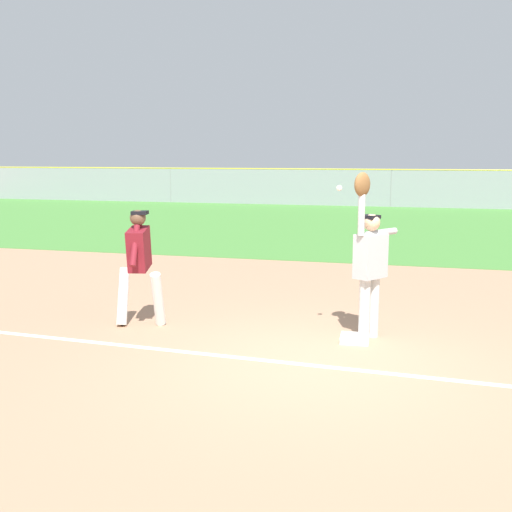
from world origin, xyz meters
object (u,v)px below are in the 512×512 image
Objects in this scene: runner at (139,259)px; parked_car_green at (469,190)px; baseball at (339,188)px; parked_car_blue at (377,190)px; parked_car_white at (275,188)px; fielder at (370,258)px; first_base at (355,339)px.

parked_car_green is (6.53, 25.16, -0.32)m from runner.
baseball reaches higher than runner.
parked_car_white is at bearing 175.21° from parked_car_blue.
runner is at bearing 37.55° from fielder.
runner reaches higher than first_base.
parked_car_white is at bearing -40.39° from fielder.
baseball is at bearing -11.85° from runner.
first_base is 5.14× the size of baseball.
baseball is (2.89, -0.03, 1.08)m from runner.
fielder is 30.81× the size of baseball.
fielder is at bearing 30.77° from baseball.
parked_car_green is at bearing 3.49° from parked_car_blue.
runner is at bearing -179.69° from first_base.
baseball is (-0.25, -0.05, 2.03)m from first_base.
fielder is at bearing -75.49° from parked_car_white.
runner is 24.61m from parked_car_blue.
parked_car_green is (3.63, 25.19, -1.40)m from baseball.
parked_car_white is 5.46m from parked_car_blue.
parked_car_blue is at bearing -1.80° from parked_car_white.
parked_car_blue and parked_car_green have the same top height.
fielder reaches higher than baseball.
parked_car_white is (-6.71, 24.58, 0.63)m from first_base.
baseball is at bearing -169.65° from first_base.
baseball reaches higher than parked_car_white.
fielder reaches higher than parked_car_green.
parked_car_blue is (-1.00, 24.56, -1.40)m from baseball.
parked_car_green is at bearing 64.17° from runner.
first_base is 25.38m from parked_car_green.
first_base is at bearing 85.46° from fielder.
fielder is 0.51× the size of parked_car_white.
first_base is 0.17× the size of fielder.
parked_car_blue is 4.68m from parked_car_green.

